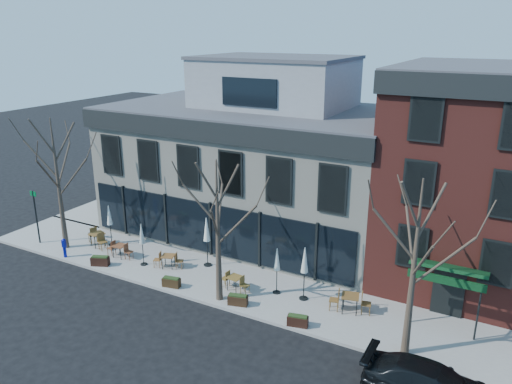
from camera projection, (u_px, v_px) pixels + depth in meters
The scene contains 24 objects.
ground at pixel (212, 258), 29.23m from camera, with size 120.00×120.00×0.00m, color black.
sidewalk_front at pixel (242, 286), 25.93m from camera, with size 33.50×4.70×0.15m, color gray.
sidewalk_side at pixel (135, 198), 39.33m from camera, with size 4.50×12.00×0.15m, color gray.
corner_building at pixel (255, 161), 31.95m from camera, with size 18.39×10.39×11.10m.
red_brick_building at pixel (473, 175), 25.72m from camera, with size 8.20×11.78×11.18m.
tree_corner at pixel (58, 183), 29.09m from camera, with size 3.93×3.98×7.92m.
tree_mid at pixel (218, 230), 23.42m from camera, with size 3.50×3.55×7.04m.
tree_right at pixel (414, 268), 19.26m from camera, with size 3.72×3.77×7.48m.
sign_pole at pixel (36, 214), 30.44m from camera, with size 0.50×0.10×3.40m.
call_box at pixel (64, 247), 28.87m from camera, with size 0.24×0.24×1.19m.
cafe_set_0 at pixel (97, 238), 30.40m from camera, with size 2.00×1.14×1.03m.
cafe_set_1 at pixel (120, 250), 28.94m from camera, with size 1.73×0.73×0.91m.
cafe_set_2 at pixel (168, 260), 27.65m from camera, with size 1.73×1.01×0.89m.
cafe_set_3 at pixel (235, 282), 25.27m from camera, with size 1.73×0.76×0.90m.
cafe_set_5 at pixel (350, 301), 23.29m from camera, with size 2.04×0.99×1.05m.
umbrella_0 at pixel (109, 217), 30.11m from camera, with size 0.41×0.41×2.58m.
umbrella_1 at pixel (142, 236), 27.59m from camera, with size 0.39×0.39×2.47m.
umbrella_2 at pixel (207, 232), 27.42m from camera, with size 0.46×0.46×2.86m.
umbrella_3 at pixel (277, 262), 24.59m from camera, with size 0.39×0.39×2.44m.
umbrella_4 at pixel (305, 263), 23.95m from camera, with size 0.45×0.45×2.78m.
planter_0 at pixel (100, 261), 27.96m from camera, with size 1.07×0.75×0.56m.
planter_1 at pixel (171, 282), 25.65m from camera, with size 0.98×0.54×0.52m.
planter_2 at pixel (238, 300), 23.95m from camera, with size 1.02×0.62×0.53m.
planter_3 at pixel (298, 321), 22.26m from camera, with size 0.99×0.57×0.52m.
Camera 1 is at (14.97, -22.09, 12.80)m, focal length 35.00 mm.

